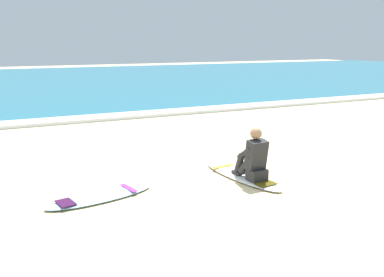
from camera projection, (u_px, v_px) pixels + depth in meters
ground_plane at (191, 180)px, 7.81m from camera, size 80.00×80.00×0.00m
sea at (47, 82)px, 25.93m from camera, size 80.00×28.00×0.10m
breaking_foam at (101, 118)px, 13.88m from camera, size 80.00×0.90×0.11m
surfboard_main at (242, 176)px, 7.94m from camera, size 0.78×2.14×0.08m
surfer_seated at (253, 159)px, 7.61m from camera, size 0.39×0.72×0.95m
surfboard_spare_near at (101, 197)px, 6.88m from camera, size 1.91×0.89×0.08m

